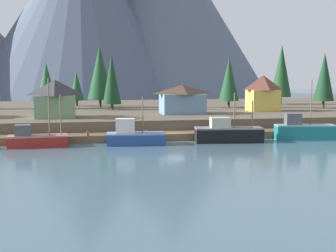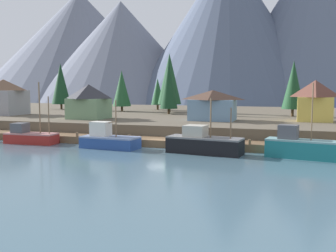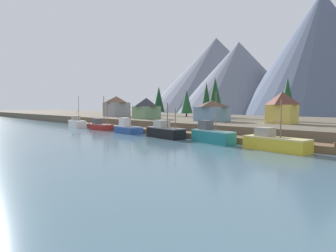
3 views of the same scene
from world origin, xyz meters
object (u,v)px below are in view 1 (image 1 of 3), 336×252
object	(u,v)px
conifer_mid_right	(100,72)
conifer_back_right	(281,71)
house_green	(55,98)
conifer_far_left	(77,86)
fishing_boat_blue	(134,136)
conifer_near_right	(112,79)
house_blue	(182,99)
fishing_boat_red	(36,139)
fishing_boat_black	(228,133)
conifer_mid_left	(324,77)
fishing_boat_teal	(304,131)
conifer_far_right	(46,83)
conifer_centre	(229,79)
house_yellow	(263,93)

from	to	relation	value
conifer_mid_right	conifer_back_right	size ratio (longest dim) A/B	0.94
house_green	conifer_far_left	size ratio (longest dim) A/B	0.86
fishing_boat_blue	conifer_near_right	size ratio (longest dim) A/B	0.75
house_green	house_blue	world-z (taller)	house_green
fishing_boat_blue	fishing_boat_red	bearing A→B (deg)	-177.36
house_blue	conifer_near_right	xyz separation A→B (m)	(-11.14, 11.37, 3.23)
fishing_boat_black	house_green	bearing A→B (deg)	156.24
conifer_mid_left	conifer_far_left	world-z (taller)	conifer_mid_left
fishing_boat_teal	house_blue	xyz separation A→B (m)	(-13.72, 17.15, 3.73)
conifer_near_right	conifer_far_left	bearing A→B (deg)	118.52
fishing_boat_blue	conifer_mid_left	xyz separation A→B (m)	(40.89, 24.60, 7.62)
conifer_near_right	house_green	bearing A→B (deg)	-124.12
conifer_far_right	conifer_near_right	bearing A→B (deg)	-20.44
conifer_mid_left	conifer_back_right	distance (m)	13.56
fishing_boat_teal	conifer_far_right	world-z (taller)	conifer_far_right
conifer_far_right	house_blue	bearing A→B (deg)	-34.23
conifer_far_right	conifer_far_left	bearing A→B (deg)	52.80
fishing_boat_teal	conifer_near_right	xyz separation A→B (m)	(-24.87, 28.52, 6.96)
fishing_boat_blue	conifer_mid_left	size ratio (longest dim) A/B	0.71
fishing_boat_teal	house_blue	bearing A→B (deg)	138.60
fishing_boat_blue	conifer_back_right	distance (m)	54.16
fishing_boat_red	conifer_far_left	world-z (taller)	conifer_far_left
fishing_boat_black	conifer_centre	xyz separation A→B (m)	(10.07, 29.92, 7.06)
fishing_boat_teal	conifer_far_left	xyz separation A→B (m)	(-31.46, 40.64, 5.46)
fishing_boat_red	fishing_boat_black	world-z (taller)	fishing_boat_red
fishing_boat_teal	conifer_back_right	xyz separation A→B (m)	(13.68, 37.74, 8.69)
conifer_mid_left	conifer_mid_right	distance (m)	44.76
conifer_mid_left	fishing_boat_teal	bearing A→B (deg)	-124.28
conifer_near_right	conifer_far_left	size ratio (longest dim) A/B	1.43
house_blue	conifer_near_right	distance (m)	16.24
fishing_boat_blue	house_blue	world-z (taller)	house_blue
house_blue	fishing_boat_red	bearing A→B (deg)	-143.81
conifer_mid_right	conifer_far_right	xyz separation A→B (m)	(-10.41, -1.88, -2.04)
conifer_back_right	conifer_far_right	xyz separation A→B (m)	(-50.86, -4.63, -2.42)
fishing_boat_blue	fishing_boat_teal	distance (m)	24.13
conifer_back_right	conifer_mid_right	bearing A→B (deg)	-176.10
house_blue	conifer_mid_left	bearing A→B (deg)	13.72
conifer_mid_right	conifer_far_left	bearing A→B (deg)	129.62
conifer_mid_right	conifer_far_right	distance (m)	10.77
fishing_boat_blue	fishing_boat_black	bearing A→B (deg)	3.49
conifer_centre	conifer_far_right	xyz separation A→B (m)	(-35.92, 3.40, -0.73)
conifer_near_right	conifer_back_right	world-z (taller)	conifer_back_right
conifer_back_right	fishing_boat_blue	bearing A→B (deg)	-135.05
fishing_boat_blue	conifer_far_left	xyz separation A→B (m)	(-7.33, 40.65, 5.66)
fishing_boat_teal	conifer_mid_left	distance (m)	30.67
conifer_far_left	fishing_boat_red	bearing A→B (deg)	-97.35
conifer_near_right	house_yellow	bearing A→B (deg)	-17.17
conifer_mid_left	conifer_back_right	bearing A→B (deg)	103.18
house_yellow	conifer_back_right	world-z (taller)	conifer_back_right
house_blue	conifer_mid_right	size ratio (longest dim) A/B	0.60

